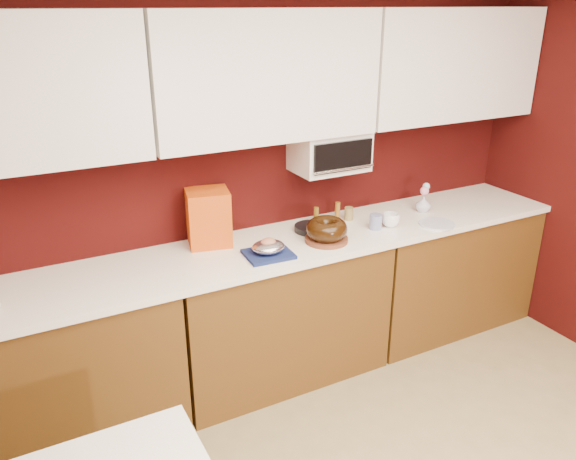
% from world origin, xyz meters
% --- Properties ---
extents(wall_back, '(4.00, 0.02, 2.50)m').
position_xyz_m(wall_back, '(0.00, 2.25, 1.25)').
color(wall_back, '#330807').
rests_on(wall_back, floor).
extents(base_cabinet_left, '(1.31, 0.58, 0.86)m').
position_xyz_m(base_cabinet_left, '(-1.33, 1.94, 0.43)').
color(base_cabinet_left, '#553511').
rests_on(base_cabinet_left, floor).
extents(base_cabinet_center, '(1.31, 0.58, 0.86)m').
position_xyz_m(base_cabinet_center, '(0.00, 1.94, 0.43)').
color(base_cabinet_center, '#553511').
rests_on(base_cabinet_center, floor).
extents(base_cabinet_right, '(1.31, 0.58, 0.86)m').
position_xyz_m(base_cabinet_right, '(1.33, 1.94, 0.43)').
color(base_cabinet_right, '#553511').
rests_on(base_cabinet_right, floor).
extents(countertop, '(4.00, 0.62, 0.04)m').
position_xyz_m(countertop, '(0.00, 1.94, 0.88)').
color(countertop, white).
rests_on(countertop, base_cabinet_center).
extents(upper_cabinet_center, '(1.31, 0.33, 0.70)m').
position_xyz_m(upper_cabinet_center, '(0.00, 2.08, 1.85)').
color(upper_cabinet_center, white).
rests_on(upper_cabinet_center, wall_back).
extents(upper_cabinet_right, '(1.31, 0.33, 0.70)m').
position_xyz_m(upper_cabinet_right, '(1.33, 2.08, 1.85)').
color(upper_cabinet_right, white).
rests_on(upper_cabinet_right, wall_back).
extents(toaster_oven, '(0.45, 0.30, 0.25)m').
position_xyz_m(toaster_oven, '(0.45, 2.10, 1.38)').
color(toaster_oven, white).
rests_on(toaster_oven, upper_cabinet_center).
extents(toaster_oven_door, '(0.40, 0.02, 0.18)m').
position_xyz_m(toaster_oven_door, '(0.45, 1.94, 1.38)').
color(toaster_oven_door, black).
rests_on(toaster_oven_door, toaster_oven).
extents(toaster_oven_handle, '(0.42, 0.02, 0.02)m').
position_xyz_m(toaster_oven_handle, '(0.45, 1.93, 1.30)').
color(toaster_oven_handle, silver).
rests_on(toaster_oven_handle, toaster_oven).
extents(cake_base, '(0.31, 0.31, 0.02)m').
position_xyz_m(cake_base, '(0.28, 1.83, 0.91)').
color(cake_base, brown).
rests_on(cake_base, countertop).
extents(bundt_cake, '(0.27, 0.27, 0.10)m').
position_xyz_m(bundt_cake, '(0.28, 1.83, 0.98)').
color(bundt_cake, black).
rests_on(bundt_cake, cake_base).
extents(navy_towel, '(0.27, 0.24, 0.02)m').
position_xyz_m(navy_towel, '(-0.12, 1.81, 0.91)').
color(navy_towel, navy).
rests_on(navy_towel, countertop).
extents(foil_ham_nest, '(0.19, 0.16, 0.07)m').
position_xyz_m(foil_ham_nest, '(-0.12, 1.81, 0.96)').
color(foil_ham_nest, silver).
rests_on(foil_ham_nest, navy_towel).
extents(roasted_ham, '(0.11, 0.10, 0.06)m').
position_xyz_m(roasted_ham, '(-0.12, 1.81, 0.98)').
color(roasted_ham, '#C27658').
rests_on(roasted_ham, foil_ham_nest).
extents(pandoro_box, '(0.28, 0.27, 0.33)m').
position_xyz_m(pandoro_box, '(-0.35, 2.13, 1.06)').
color(pandoro_box, '#B62A0C').
rests_on(pandoro_box, countertop).
extents(dark_pan, '(0.25, 0.25, 0.04)m').
position_xyz_m(dark_pan, '(0.28, 2.02, 0.92)').
color(dark_pan, black).
rests_on(dark_pan, countertop).
extents(coffee_mug, '(0.11, 0.11, 0.11)m').
position_xyz_m(coffee_mug, '(0.76, 1.85, 0.95)').
color(coffee_mug, white).
rests_on(coffee_mug, countertop).
extents(blue_jar, '(0.10, 0.10, 0.09)m').
position_xyz_m(blue_jar, '(0.66, 1.86, 0.95)').
color(blue_jar, navy).
rests_on(blue_jar, countertop).
extents(flower_vase, '(0.09, 0.09, 0.12)m').
position_xyz_m(flower_vase, '(1.13, 1.97, 0.96)').
color(flower_vase, silver).
rests_on(flower_vase, countertop).
extents(flower_pink, '(0.06, 0.06, 0.06)m').
position_xyz_m(flower_pink, '(1.13, 1.97, 1.05)').
color(flower_pink, pink).
rests_on(flower_pink, flower_vase).
extents(flower_blue, '(0.05, 0.05, 0.05)m').
position_xyz_m(flower_blue, '(1.16, 1.99, 1.07)').
color(flower_blue, '#97D5F3').
rests_on(flower_blue, flower_vase).
extents(china_plate, '(0.29, 0.29, 0.01)m').
position_xyz_m(china_plate, '(1.05, 1.73, 0.91)').
color(china_plate, silver).
rests_on(china_plate, countertop).
extents(amber_bottle, '(0.04, 0.04, 0.10)m').
position_xyz_m(amber_bottle, '(0.39, 2.15, 0.95)').
color(amber_bottle, brown).
rests_on(amber_bottle, countertop).
extents(paper_cup, '(0.08, 0.08, 0.09)m').
position_xyz_m(paper_cup, '(0.60, 2.08, 0.94)').
color(paper_cup, olive).
rests_on(paper_cup, countertop).
extents(amber_bottle_tall, '(0.04, 0.04, 0.12)m').
position_xyz_m(amber_bottle_tall, '(0.54, 2.12, 0.96)').
color(amber_bottle_tall, brown).
rests_on(amber_bottle_tall, countertop).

